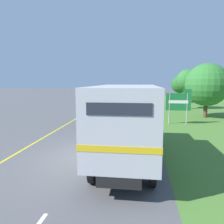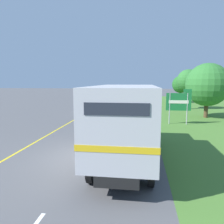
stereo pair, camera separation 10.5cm
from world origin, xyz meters
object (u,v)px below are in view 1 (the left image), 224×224
(roadside_tree_near, at_px, (207,85))
(roadside_tree_mid, at_px, (187,81))
(horse_trailer_truck, at_px, (127,119))
(highway_sign, at_px, (179,102))
(roadside_tree_far, at_px, (180,85))
(lead_car_white, at_px, (103,105))
(lead_car_grey_ahead, at_px, (137,97))

(roadside_tree_near, xyz_separation_m, roadside_tree_mid, (-0.51, 6.84, 0.40))
(horse_trailer_truck, height_order, roadside_tree_near, roadside_tree_near)
(highway_sign, bearing_deg, roadside_tree_far, 80.09)
(roadside_tree_mid, bearing_deg, roadside_tree_far, 86.12)
(lead_car_white, distance_m, lead_car_grey_ahead, 14.37)
(roadside_tree_near, bearing_deg, horse_trailer_truck, -118.59)
(horse_trailer_truck, height_order, lead_car_grey_ahead, horse_trailer_truck)
(roadside_tree_near, bearing_deg, roadside_tree_mid, 94.28)
(lead_car_grey_ahead, height_order, highway_sign, highway_sign)
(highway_sign, height_order, roadside_tree_near, roadside_tree_near)
(horse_trailer_truck, relative_size, roadside_tree_near, 1.50)
(horse_trailer_truck, distance_m, roadside_tree_near, 15.09)
(horse_trailer_truck, bearing_deg, highway_sign, 67.38)
(highway_sign, distance_m, roadside_tree_far, 19.90)
(horse_trailer_truck, distance_m, lead_car_white, 15.09)
(lead_car_grey_ahead, bearing_deg, horse_trailer_truck, -90.05)
(horse_trailer_truck, height_order, roadside_tree_far, roadside_tree_far)
(roadside_tree_mid, xyz_separation_m, roadside_tree_far, (0.60, 8.79, -0.60))
(horse_trailer_truck, relative_size, roadside_tree_far, 1.78)
(roadside_tree_near, bearing_deg, highway_sign, -130.25)
(lead_car_white, bearing_deg, roadside_tree_mid, 27.75)
(highway_sign, distance_m, roadside_tree_near, 5.35)
(roadside_tree_near, relative_size, roadside_tree_mid, 1.05)
(horse_trailer_truck, bearing_deg, roadside_tree_mid, 71.56)
(lead_car_grey_ahead, distance_m, highway_sign, 19.67)
(roadside_tree_mid, bearing_deg, roadside_tree_near, -85.72)
(lead_car_grey_ahead, bearing_deg, roadside_tree_far, 2.26)
(highway_sign, xyz_separation_m, roadside_tree_far, (3.42, 19.56, 1.24))
(roadside_tree_far, bearing_deg, highway_sign, -99.91)
(lead_car_white, xyz_separation_m, roadside_tree_far, (10.87, 14.19, 2.08))
(lead_car_white, height_order, lead_car_grey_ahead, lead_car_white)
(lead_car_grey_ahead, bearing_deg, roadside_tree_mid, -51.95)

